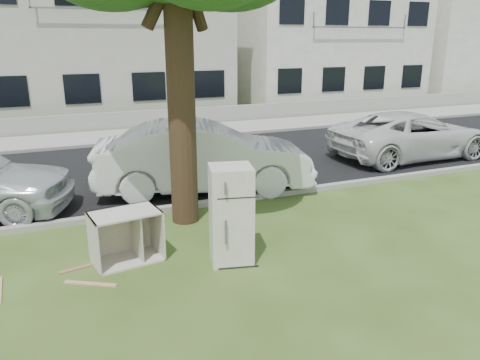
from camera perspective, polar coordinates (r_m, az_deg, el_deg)
name	(u,v)px	position (r m, az deg, el deg)	size (l,w,h in m)	color
ground	(236,252)	(8.31, -0.50, -8.80)	(120.00, 120.00, 0.00)	#37491A
road	(159,168)	(13.73, -9.89, 1.47)	(120.00, 7.00, 0.01)	black
kerb_near	(195,207)	(10.45, -5.53, -3.35)	(120.00, 0.18, 0.12)	gray
kerb_far	(136,143)	(17.12, -12.55, 4.37)	(120.00, 0.18, 0.12)	gray
sidewalk	(129,136)	(18.52, -13.36, 5.27)	(120.00, 2.80, 0.01)	gray
low_wall	(122,120)	(20.02, -14.19, 7.07)	(120.00, 0.15, 0.70)	gray
townhouse_center	(101,35)	(24.61, -16.59, 16.56)	(11.22, 8.16, 7.44)	beige
townhouse_right	(315,41)	(28.57, 9.15, 16.38)	(10.20, 8.16, 6.84)	white
fridge	(231,215)	(7.71, -1.09, -4.25)	(0.68, 0.63, 1.65)	silver
cabinet	(126,237)	(8.08, -13.72, -6.73)	(1.12, 0.69, 0.87)	white
plank_a	(91,265)	(8.25, -17.73, -9.81)	(1.02, 0.08, 0.02)	#885E42
plank_b	(91,284)	(7.67, -17.76, -11.95)	(0.84, 0.08, 0.02)	tan
car_center	(204,157)	(11.34, -4.45, 2.82)	(1.80, 5.17, 1.70)	silver
car_right	(411,135)	(15.53, 20.13, 5.18)	(2.38, 5.16, 1.44)	silver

